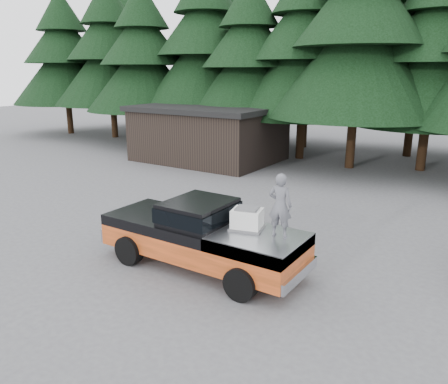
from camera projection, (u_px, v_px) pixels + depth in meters
The scene contains 7 objects.
ground at pixel (224, 261), 12.65m from camera, with size 120.00×120.00×0.00m, color #4F4F52.
pickup_truck at pixel (202, 245), 12.10m from camera, with size 6.00×2.04×1.33m, color #EC5921, non-canonical shape.
truck_cab at pixel (198, 211), 11.90m from camera, with size 1.66×1.90×0.59m, color black.
air_compressor at pixel (247, 220), 11.35m from camera, with size 0.75×0.62×0.52m, color silver.
man_on_bed at pixel (280, 205), 10.69m from camera, with size 0.59×0.39×1.62m, color #5B5C63.
utility_building at pixel (209, 133), 26.62m from camera, with size 8.40×6.40×3.30m.
treeline at pixel (400, 26), 24.20m from camera, with size 60.15×16.05×17.50m.
Camera 1 is at (6.38, -9.74, 5.33)m, focal length 35.00 mm.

